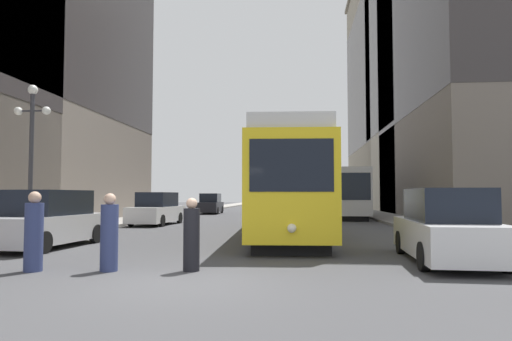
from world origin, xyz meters
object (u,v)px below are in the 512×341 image
(parked_car_left_mid, at_px, (210,204))
(pedestrian_crossing_far, at_px, (109,235))
(pedestrian_on_sidewalk, at_px, (192,237))
(lamp_post_left_near, at_px, (32,137))
(streetcar, at_px, (287,184))
(transit_bus, at_px, (342,191))
(parked_car_left_near, at_px, (48,221))
(parked_car_left_far, at_px, (157,210))
(parked_car_right_far, at_px, (446,228))
(pedestrian_crossing_near, at_px, (34,234))

(parked_car_left_mid, relative_size, pedestrian_crossing_far, 2.91)
(pedestrian_on_sidewalk, bearing_deg, lamp_post_left_near, 69.05)
(pedestrian_on_sidewalk, bearing_deg, streetcar, 6.71)
(transit_bus, bearing_deg, streetcar, -104.02)
(parked_car_left_near, relative_size, parked_car_left_far, 0.99)
(parked_car_right_far, bearing_deg, transit_bus, -85.88)
(streetcar, relative_size, parked_car_left_near, 2.92)
(streetcar, relative_size, lamp_post_left_near, 2.54)
(parked_car_right_far, distance_m, lamp_post_left_near, 14.45)
(parked_car_left_mid, bearing_deg, transit_bus, -30.46)
(transit_bus, height_order, lamp_post_left_near, lamp_post_left_near)
(streetcar, xyz_separation_m, parked_car_left_near, (-7.46, -5.04, -1.26))
(transit_bus, distance_m, lamp_post_left_near, 22.97)
(parked_car_left_far, distance_m, pedestrian_crossing_near, 15.78)
(parked_car_left_near, bearing_deg, streetcar, 37.37)
(pedestrian_crossing_near, bearing_deg, pedestrian_crossing_far, 144.05)
(parked_car_right_far, height_order, pedestrian_crossing_near, parked_car_right_far)
(parked_car_left_near, relative_size, parked_car_right_far, 0.98)
(parked_car_left_mid, bearing_deg, parked_car_left_far, -92.05)
(parked_car_left_mid, bearing_deg, parked_car_right_far, -70.31)
(pedestrian_on_sidewalk, relative_size, lamp_post_left_near, 0.28)
(parked_car_left_far, bearing_deg, pedestrian_crossing_near, -79.00)
(pedestrian_crossing_near, relative_size, lamp_post_left_near, 0.31)
(streetcar, bearing_deg, parked_car_left_near, -148.49)
(lamp_post_left_near, bearing_deg, parked_car_left_mid, 85.63)
(pedestrian_on_sidewalk, bearing_deg, parked_car_left_mid, 28.46)
(pedestrian_crossing_near, distance_m, pedestrian_crossing_far, 1.64)
(transit_bus, height_order, pedestrian_on_sidewalk, transit_bus)
(pedestrian_crossing_near, xyz_separation_m, pedestrian_on_sidewalk, (3.42, 0.36, -0.07))
(pedestrian_crossing_far, xyz_separation_m, lamp_post_left_near, (-5.72, 6.29, 3.04))
(streetcar, xyz_separation_m, pedestrian_on_sidewalk, (-1.85, -9.10, -1.36))
(parked_car_left_far, height_order, lamp_post_left_near, lamp_post_left_near)
(pedestrian_on_sidewalk, bearing_deg, transit_bus, 5.59)
(pedestrian_crossing_far, bearing_deg, parked_car_left_near, 36.33)
(transit_bus, xyz_separation_m, parked_car_right_far, (0.42, -23.02, -1.10))
(parked_car_right_far, relative_size, parked_car_left_far, 1.01)
(transit_bus, relative_size, pedestrian_crossing_far, 7.00)
(parked_car_left_near, relative_size, lamp_post_left_near, 0.87)
(transit_bus, height_order, pedestrian_crossing_near, transit_bus)
(transit_bus, bearing_deg, parked_car_left_mid, 150.79)
(streetcar, height_order, lamp_post_left_near, lamp_post_left_near)
(parked_car_left_mid, relative_size, parked_car_left_far, 1.00)
(parked_car_right_far, xyz_separation_m, lamp_post_left_near, (-13.49, 4.22, 2.98))
(parked_car_left_far, relative_size, pedestrian_crossing_far, 2.90)
(parked_car_right_far, relative_size, pedestrian_crossing_near, 2.87)
(streetcar, xyz_separation_m, lamp_post_left_near, (-9.36, -2.98, 1.73))
(parked_car_left_mid, relative_size, parked_car_right_far, 0.99)
(pedestrian_crossing_near, bearing_deg, parked_car_left_mid, -128.31)
(parked_car_right_far, bearing_deg, streetcar, -57.09)
(parked_car_left_near, distance_m, pedestrian_crossing_near, 4.93)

